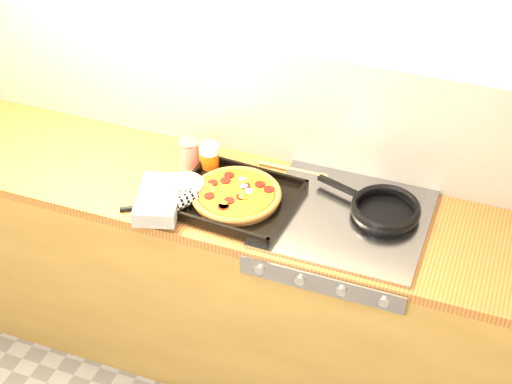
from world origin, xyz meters
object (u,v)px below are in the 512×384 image
at_px(pizza_on_tray, 216,195).
at_px(tomato_can, 189,154).
at_px(frying_pan, 384,209).
at_px(juice_glass, 210,158).

height_order(pizza_on_tray, tomato_can, tomato_can).
bearing_deg(frying_pan, tomato_can, 176.61).
distance_m(frying_pan, juice_glass, 0.72).
relative_size(pizza_on_tray, tomato_can, 5.15).
distance_m(pizza_on_tray, frying_pan, 0.63).
xyz_separation_m(frying_pan, tomato_can, (-0.82, 0.05, 0.02)).
height_order(pizza_on_tray, frying_pan, pizza_on_tray).
bearing_deg(tomato_can, frying_pan, -3.39).
xyz_separation_m(pizza_on_tray, frying_pan, (0.61, 0.15, -0.01)).
bearing_deg(pizza_on_tray, juice_glass, 118.98).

